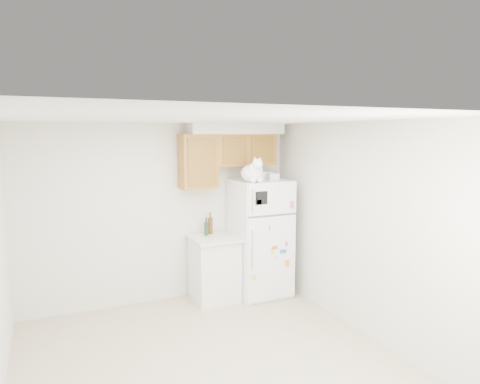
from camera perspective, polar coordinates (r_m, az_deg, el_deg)
ground_plane at (r=4.71m, az=-3.72°, el=-22.37°), size 3.80×4.00×0.01m
room_shell at (r=4.39m, az=-3.56°, el=-1.20°), size 3.84×4.04×2.52m
refrigerator at (r=6.28m, az=2.71°, el=-6.09°), size 0.76×0.78×1.70m
base_counter at (r=6.18m, az=-3.42°, el=-10.07°), size 0.64×0.64×0.92m
cat at (r=5.80m, az=1.78°, el=2.63°), size 0.35×0.51×0.36m
storage_box_back at (r=6.34m, az=3.60°, el=2.30°), size 0.21×0.18×0.10m
storage_box_front at (r=6.16m, az=4.47°, el=2.08°), size 0.16×0.13×0.09m
bottle_green at (r=6.10m, az=-4.52°, el=-4.59°), size 0.06×0.06×0.26m
bottle_amber at (r=6.19m, az=-3.99°, el=-4.14°), size 0.07×0.07×0.31m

